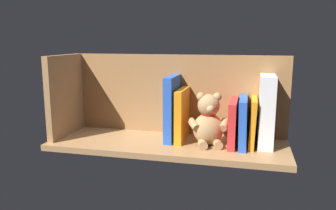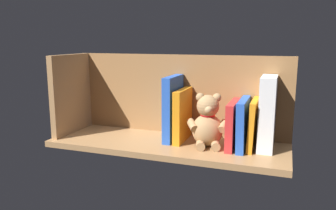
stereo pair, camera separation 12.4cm
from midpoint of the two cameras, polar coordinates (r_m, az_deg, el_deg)
name	(u,v)px [view 1 (the left image)]	position (r cm, az deg, el deg)	size (l,w,h in cm)	color
ground_plane	(168,144)	(128.12, -2.80, -6.71)	(88.56, 30.78, 2.20)	#A87A4C
shelf_back_panel	(176,94)	(136.42, -1.30, 1.81)	(88.56, 1.50, 32.07)	#9C6B3E
shelf_side_divider	(65,95)	(141.76, -19.49, 1.53)	(2.40, 24.78, 32.07)	#A87A4C
dictionary_thick_white	(266,111)	(123.62, 13.63, -0.99)	(5.27, 15.57, 25.64)	white
book_0	(253,122)	(123.91, 11.41, -2.85)	(1.98, 17.20, 17.30)	orange
book_1	(243,122)	(123.14, 9.85, -2.85)	(2.69, 19.07, 17.42)	blue
book_2	(233,122)	(123.70, 8.16, -2.97)	(2.65, 18.73, 16.42)	red
teddy_bear	(209,122)	(122.25, 4.02, -2.93)	(15.05, 14.30, 19.26)	tan
book_3	(182,115)	(127.34, -0.38, -1.69)	(2.72, 16.88, 19.72)	orange
book_4	(172,108)	(127.96, -2.07, -0.54)	(3.15, 16.58, 24.51)	blue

